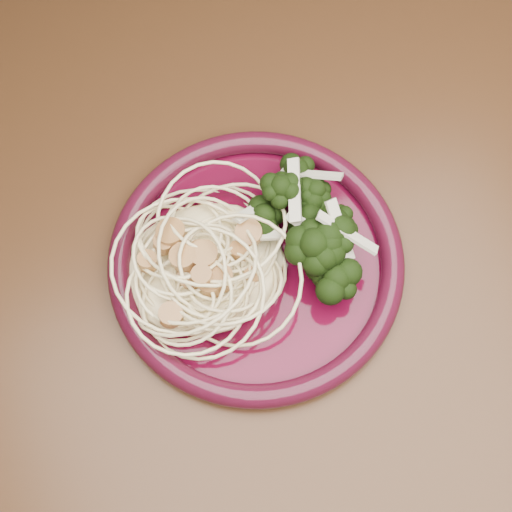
{
  "coord_description": "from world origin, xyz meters",
  "views": [
    {
      "loc": [
        0.01,
        -0.23,
        1.32
      ],
      "look_at": [
        0.11,
        -0.02,
        0.77
      ],
      "focal_mm": 50.0,
      "sensor_mm": 36.0,
      "label": 1
    }
  ],
  "objects": [
    {
      "name": "scallop_cluster",
      "position": [
        0.06,
        -0.01,
        0.81
      ],
      "size": [
        0.15,
        0.15,
        0.04
      ],
      "primitive_type": null,
      "rotation": [
        0.0,
        0.0,
        -0.27
      ],
      "color": "#B67F43",
      "rests_on": "spaghetti_pile"
    },
    {
      "name": "onion_garnish",
      "position": [
        0.16,
        -0.04,
        0.81
      ],
      "size": [
        0.08,
        0.11,
        0.05
      ],
      "primitive_type": null,
      "rotation": [
        0.0,
        0.0,
        -0.27
      ],
      "color": "beige",
      "rests_on": "broccoli_pile"
    },
    {
      "name": "dinner_plate",
      "position": [
        0.11,
        -0.02,
        0.76
      ],
      "size": [
        0.31,
        0.31,
        0.02
      ],
      "rotation": [
        0.0,
        0.0,
        -0.27
      ],
      "color": "#430519",
      "rests_on": "dining_table"
    },
    {
      "name": "broccoli_pile",
      "position": [
        0.16,
        -0.04,
        0.78
      ],
      "size": [
        0.12,
        0.16,
        0.05
      ],
      "primitive_type": "ellipsoid",
      "rotation": [
        0.0,
        0.0,
        -0.27
      ],
      "color": "black",
      "rests_on": "dinner_plate"
    },
    {
      "name": "spaghetti_pile",
      "position": [
        0.06,
        -0.01,
        0.77
      ],
      "size": [
        0.17,
        0.15,
        0.03
      ],
      "primitive_type": "ellipsoid",
      "rotation": [
        0.0,
        0.0,
        -0.27
      ],
      "color": "#FAEAAD",
      "rests_on": "dinner_plate"
    },
    {
      "name": "dining_table",
      "position": [
        0.0,
        0.0,
        0.65
      ],
      "size": [
        1.2,
        0.8,
        0.75
      ],
      "color": "#472814",
      "rests_on": "ground"
    }
  ]
}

